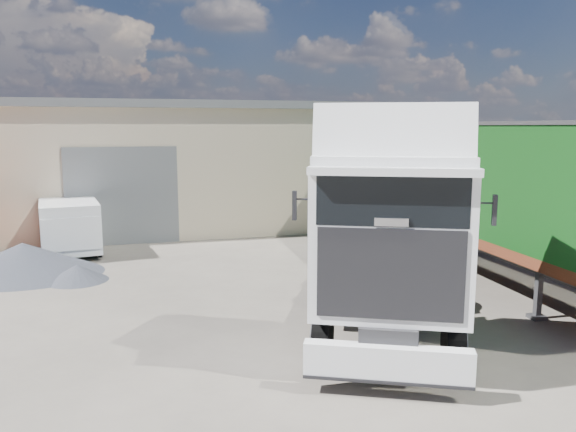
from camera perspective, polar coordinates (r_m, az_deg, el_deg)
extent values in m
plane|color=#2B2923|center=(12.19, -7.06, -11.76)|extent=(120.00, 120.00, 0.00)
cube|color=#B9AB8E|center=(27.70, -24.68, 4.48)|extent=(30.00, 12.00, 5.00)
cube|color=#5A5D5F|center=(27.65, -25.05, 9.96)|extent=(30.60, 12.60, 0.30)
cube|color=#5A5D5F|center=(21.42, -16.46, 1.94)|extent=(4.00, 0.08, 3.60)
cube|color=#5A5D5F|center=(27.66, -25.08, 10.37)|extent=(30.60, 0.40, 0.15)
cube|color=#994027|center=(21.91, 21.43, 0.39)|extent=(0.35, 26.00, 2.50)
cylinder|color=black|center=(10.34, 10.01, -12.42)|extent=(2.83, 2.11, 1.12)
cylinder|color=black|center=(13.85, 9.88, -6.84)|extent=(2.87, 2.13, 1.12)
cylinder|color=black|center=(15.27, 9.85, -5.33)|extent=(2.87, 2.13, 1.12)
cube|color=#2D2D30|center=(12.62, 9.96, -6.57)|extent=(3.80, 6.71, 0.32)
cube|color=white|center=(9.41, 10.07, -14.52)|extent=(2.55, 1.37, 0.58)
cube|color=white|center=(10.19, 10.28, -1.96)|extent=(3.41, 3.31, 2.58)
cube|color=black|center=(9.09, 10.31, -5.86)|extent=(2.13, 1.04, 1.48)
cube|color=black|center=(8.89, 10.52, 1.43)|extent=(2.17, 1.05, 0.79)
cube|color=white|center=(10.22, 10.53, 7.46)|extent=(3.23, 2.96, 1.29)
cube|color=#0B5240|center=(10.72, 3.10, -2.86)|extent=(0.35, 0.72, 1.16)
cube|color=#0B5240|center=(10.76, 17.29, -3.21)|extent=(0.35, 0.72, 1.16)
cylinder|color=#2D2D30|center=(13.90, 9.95, -4.17)|extent=(1.54, 1.54, 0.13)
cube|color=#2D2D30|center=(13.98, 24.09, -7.14)|extent=(0.35, 0.35, 1.22)
cylinder|color=black|center=(21.79, 12.47, -1.01)|extent=(2.88, 1.31, 1.18)
cube|color=#2D2D30|center=(17.83, 18.66, -2.15)|extent=(1.51, 13.34, 0.39)
cube|color=#5E2715|center=(17.77, 18.72, -0.99)|extent=(3.40, 13.42, 0.27)
cube|color=black|center=(17.57, 18.98, 4.07)|extent=(3.40, 13.42, 2.88)
cube|color=#2D2D30|center=(17.52, 19.23, 8.84)|extent=(3.47, 13.49, 0.09)
cylinder|color=black|center=(19.79, -21.09, -3.22)|extent=(1.92, 0.89, 0.63)
cylinder|color=black|center=(22.81, -21.46, -1.67)|extent=(1.92, 0.89, 0.63)
cube|color=white|center=(21.18, -21.40, -0.55)|extent=(2.43, 4.64, 1.63)
cube|color=white|center=(19.38, -21.15, -1.53)|extent=(1.88, 1.11, 1.06)
cube|color=black|center=(19.49, -21.27, 0.10)|extent=(1.68, 0.31, 0.58)
cone|color=black|center=(18.29, -25.28, -3.95)|extent=(5.10, 5.10, 0.95)
cone|color=black|center=(17.02, -20.61, -5.41)|extent=(1.91, 1.91, 0.48)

